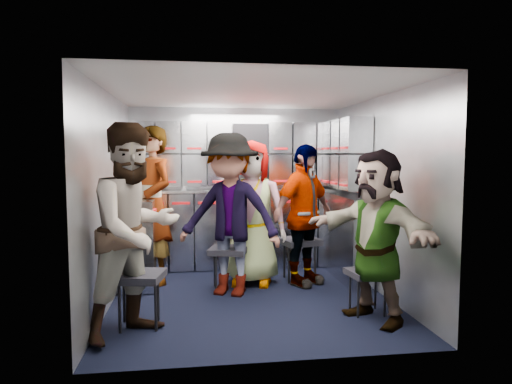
{
  "coord_description": "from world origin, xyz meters",
  "views": [
    {
      "loc": [
        -0.58,
        -4.61,
        1.49
      ],
      "look_at": [
        0.11,
        0.35,
        1.07
      ],
      "focal_mm": 32.0,
      "sensor_mm": 36.0,
      "label": 1
    }
  ],
  "objects": [
    {
      "name": "locker_bank_right",
      "position": [
        1.25,
        0.7,
        1.49
      ],
      "size": [
        0.28,
        1.0,
        0.82
      ],
      "primitive_type": "cube",
      "color": "#969CA5",
      "rests_on": "wall_right"
    },
    {
      "name": "attendant_arc_d",
      "position": [
        0.66,
        0.39,
        0.8
      ],
      "size": [
        0.99,
        0.87,
        1.6
      ],
      "primitive_type": "imported",
      "rotation": [
        0.0,
        0.0,
        0.64
      ],
      "color": "black",
      "rests_on": "ground"
    },
    {
      "name": "bottle_left",
      "position": [
        -0.7,
        1.24,
        1.15
      ],
      "size": [
        0.06,
        0.06,
        0.25
      ],
      "primitive_type": "cylinder",
      "color": "white",
      "rests_on": "counter"
    },
    {
      "name": "jump_seat_near_right",
      "position": [
        1.02,
        -0.62,
        0.36
      ],
      "size": [
        0.39,
        0.37,
        0.41
      ],
      "rotation": [
        0.0,
        0.0,
        0.13
      ],
      "color": "black",
      "rests_on": "ground"
    },
    {
      "name": "wall_right",
      "position": [
        1.4,
        0.0,
        1.05
      ],
      "size": [
        0.04,
        3.0,
        2.1
      ],
      "primitive_type": "cube",
      "color": "#90959D",
      "rests_on": "ground"
    },
    {
      "name": "attendant_standing",
      "position": [
        -1.05,
        0.68,
        0.91
      ],
      "size": [
        0.74,
        0.79,
        1.81
      ],
      "primitive_type": "imported",
      "rotation": [
        0.0,
        0.0,
        -0.93
      ],
      "color": "black",
      "rests_on": "ground"
    },
    {
      "name": "bottle_mid",
      "position": [
        0.17,
        1.24,
        1.16
      ],
      "size": [
        0.06,
        0.06,
        0.27
      ],
      "primitive_type": "cylinder",
      "color": "white",
      "rests_on": "counter"
    },
    {
      "name": "attendant_arc_b",
      "position": [
        -0.2,
        0.14,
        0.85
      ],
      "size": [
        1.27,
        1.04,
        1.71
      ],
      "primitive_type": "imported",
      "rotation": [
        0.0,
        0.0,
        -0.43
      ],
      "color": "black",
      "rests_on": "ground"
    },
    {
      "name": "bottle_right",
      "position": [
        0.25,
        1.24,
        1.15
      ],
      "size": [
        0.07,
        0.07,
        0.23
      ],
      "primitive_type": "cylinder",
      "color": "white",
      "rests_on": "counter"
    },
    {
      "name": "attendant_arc_c",
      "position": [
        0.08,
        0.51,
        0.82
      ],
      "size": [
        0.91,
        0.7,
        1.64
      ],
      "primitive_type": "imported",
      "rotation": [
        0.0,
        0.0,
        -0.24
      ],
      "color": "black",
      "rests_on": "ground"
    },
    {
      "name": "jump_seat_near_left",
      "position": [
        -1.05,
        -0.67,
        0.42
      ],
      "size": [
        0.47,
        0.45,
        0.47
      ],
      "rotation": [
        0.0,
        0.0,
        -0.19
      ],
      "color": "black",
      "rests_on": "ground"
    },
    {
      "name": "cart_bank_left",
      "position": [
        -1.19,
        0.56,
        0.49
      ],
      "size": [
        0.38,
        0.76,
        0.99
      ],
      "primitive_type": "cube",
      "color": "#969CA5",
      "rests_on": "ground"
    },
    {
      "name": "attendant_arc_a",
      "position": [
        -1.05,
        -0.85,
        0.87
      ],
      "size": [
        1.07,
        1.06,
        1.74
      ],
      "primitive_type": "imported",
      "rotation": [
        0.0,
        0.0,
        0.75
      ],
      "color": "black",
      "rests_on": "ground"
    },
    {
      "name": "cart_bank_back",
      "position": [
        0.0,
        1.29,
        0.49
      ],
      "size": [
        2.68,
        0.38,
        0.99
      ],
      "primitive_type": "cube",
      "color": "#969CA5",
      "rests_on": "ground"
    },
    {
      "name": "cup_right",
      "position": [
        0.84,
        1.23,
        1.08
      ],
      "size": [
        0.09,
        0.09,
        0.1
      ],
      "primitive_type": "cylinder",
      "color": "tan",
      "rests_on": "counter"
    },
    {
      "name": "ceiling",
      "position": [
        0.0,
        0.0,
        2.1
      ],
      "size": [
        2.8,
        3.0,
        0.02
      ],
      "primitive_type": "cube",
      "color": "silver",
      "rests_on": "wall_back"
    },
    {
      "name": "right_cabinet",
      "position": [
        1.25,
        0.6,
        0.5
      ],
      "size": [
        0.28,
        1.2,
        1.0
      ],
      "primitive_type": "cube",
      "color": "#969CA5",
      "rests_on": "ground"
    },
    {
      "name": "locker_bank_back",
      "position": [
        0.0,
        1.35,
        1.49
      ],
      "size": [
        2.68,
        0.28,
        0.82
      ],
      "primitive_type": "cube",
      "color": "#969CA5",
      "rests_on": "wall_back"
    },
    {
      "name": "floor",
      "position": [
        0.0,
        0.0,
        0.0
      ],
      "size": [
        3.0,
        3.0,
        0.0
      ],
      "primitive_type": "plane",
      "color": "black",
      "rests_on": "ground"
    },
    {
      "name": "counter",
      "position": [
        0.0,
        1.29,
        1.01
      ],
      "size": [
        2.68,
        0.42,
        0.03
      ],
      "primitive_type": "cube",
      "color": "#B0B2B7",
      "rests_on": "cart_bank_back"
    },
    {
      "name": "jump_seat_mid_right",
      "position": [
        0.66,
        0.57,
        0.44
      ],
      "size": [
        0.5,
        0.49,
        0.5
      ],
      "rotation": [
        0.0,
        0.0,
        0.24
      ],
      "color": "black",
      "rests_on": "ground"
    },
    {
      "name": "wall_left",
      "position": [
        -1.4,
        0.0,
        1.05
      ],
      "size": [
        0.04,
        3.0,
        2.1
      ],
      "primitive_type": "cube",
      "color": "#90959D",
      "rests_on": "ground"
    },
    {
      "name": "jump_seat_mid_left",
      "position": [
        -0.2,
        0.32,
        0.41
      ],
      "size": [
        0.48,
        0.47,
        0.47
      ],
      "rotation": [
        0.0,
        0.0,
        -0.28
      ],
      "color": "black",
      "rests_on": "ground"
    },
    {
      "name": "attendant_arc_e",
      "position": [
        1.02,
        -0.8,
        0.77
      ],
      "size": [
        1.02,
        1.48,
        1.54
      ],
      "primitive_type": "imported",
      "rotation": [
        0.0,
        0.0,
        -1.13
      ],
      "color": "black",
      "rests_on": "ground"
    },
    {
      "name": "cup_left",
      "position": [
        -0.27,
        1.23,
        1.08
      ],
      "size": [
        0.07,
        0.07,
        0.11
      ],
      "primitive_type": "cylinder",
      "color": "tan",
      "rests_on": "counter"
    },
    {
      "name": "jump_seat_center",
      "position": [
        0.08,
        0.69,
        0.38
      ],
      "size": [
        0.4,
        0.38,
        0.43
      ],
      "rotation": [
        0.0,
        0.0,
        0.11
      ],
      "color": "black",
      "rests_on": "ground"
    },
    {
      "name": "wall_back",
      "position": [
        0.0,
        1.5,
        1.05
      ],
      "size": [
        2.8,
        0.04,
        2.1
      ],
      "primitive_type": "cube",
      "color": "#90959D",
      "rests_on": "ground"
    },
    {
      "name": "coffee_niche",
      "position": [
        0.18,
        1.41,
        1.47
      ],
      "size": [
        0.46,
        0.16,
        0.84
      ],
      "primitive_type": null,
      "color": "black",
      "rests_on": "wall_back"
    },
    {
      "name": "red_latch_strip",
      "position": [
        0.0,
        1.09,
        0.88
      ],
      "size": [
        2.6,
        0.02,
        0.03
      ],
      "primitive_type": "cube",
      "color": "#A60C11",
      "rests_on": "cart_bank_back"
    }
  ]
}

